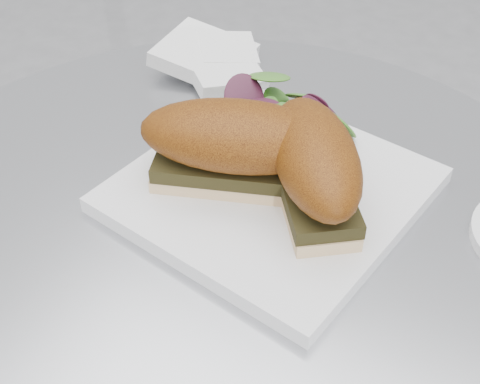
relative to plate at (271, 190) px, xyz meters
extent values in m
cylinder|color=silver|center=(-0.02, -0.06, -0.02)|extent=(0.70, 0.70, 0.02)
cube|color=white|center=(0.00, 0.00, 0.00)|extent=(0.28, 0.28, 0.02)
cube|color=#D7B686|center=(-0.03, -0.01, 0.01)|extent=(0.16, 0.11, 0.01)
cube|color=black|center=(-0.03, -0.01, 0.03)|extent=(0.16, 0.11, 0.01)
ellipsoid|color=#6D390A|center=(-0.03, -0.01, 0.06)|extent=(0.19, 0.13, 0.06)
cube|color=#D7B686|center=(0.04, 0.00, 0.01)|extent=(0.13, 0.14, 0.01)
cube|color=black|center=(0.04, 0.00, 0.03)|extent=(0.13, 0.14, 0.01)
ellipsoid|color=#6D390A|center=(0.04, 0.00, 0.06)|extent=(0.15, 0.17, 0.06)
camera|label=1|loc=(0.20, -0.43, 0.41)|focal=50.00mm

